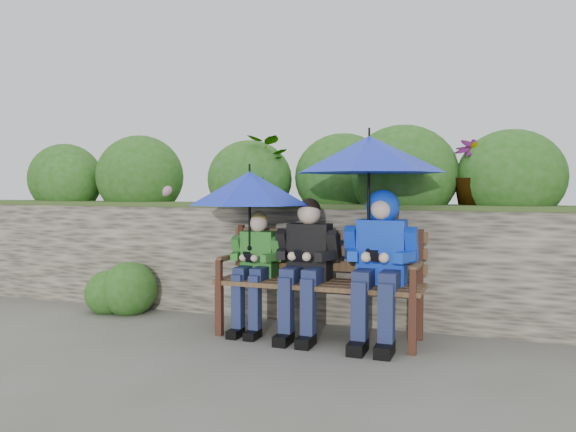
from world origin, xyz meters
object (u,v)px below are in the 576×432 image
(boy_left, at_px, (255,263))
(boy_right, at_px, (380,254))
(umbrella_right, at_px, (369,154))
(boy_middle, at_px, (306,260))
(park_bench, at_px, (321,275))
(umbrella_left, at_px, (250,188))

(boy_left, relative_size, boy_right, 0.85)
(umbrella_right, bearing_deg, boy_middle, -179.46)
(park_bench, relative_size, boy_right, 1.40)
(boy_right, bearing_deg, park_bench, 172.12)
(boy_middle, bearing_deg, boy_right, 0.64)
(boy_left, bearing_deg, boy_middle, -1.42)
(boy_left, relative_size, umbrella_left, 0.97)
(boy_right, height_order, umbrella_left, umbrella_left)
(boy_right, distance_m, umbrella_left, 1.18)
(park_bench, height_order, boy_left, boy_left)
(boy_middle, distance_m, umbrella_right, 0.95)
(umbrella_left, bearing_deg, boy_right, -0.82)
(boy_left, bearing_deg, park_bench, 6.58)
(boy_right, relative_size, umbrella_left, 1.14)
(park_bench, bearing_deg, umbrella_right, -9.86)
(boy_right, xyz_separation_m, umbrella_right, (-0.09, -0.00, 0.74))
(boy_left, relative_size, boy_middle, 0.90)
(boy_middle, xyz_separation_m, boy_right, (0.58, 0.01, 0.07))
(park_bench, distance_m, boy_right, 0.52)
(boy_middle, height_order, boy_right, boy_right)
(boy_left, xyz_separation_m, boy_right, (1.02, -0.00, 0.12))
(boy_left, xyz_separation_m, boy_middle, (0.44, -0.01, 0.04))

